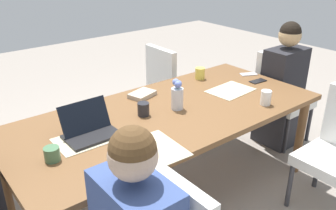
{
  "coord_description": "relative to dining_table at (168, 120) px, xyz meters",
  "views": [
    {
      "loc": [
        -1.44,
        -1.81,
        1.82
      ],
      "look_at": [
        0.0,
        0.0,
        0.77
      ],
      "focal_mm": 38.41,
      "sensor_mm": 36.0,
      "label": 1
    }
  ],
  "objects": [
    {
      "name": "person_head_right_left_near",
      "position": [
        1.37,
        -0.02,
        -0.13
      ],
      "size": [
        0.4,
        0.36,
        1.19
      ],
      "color": "#2D2D33",
      "rests_on": "ground_plane"
    },
    {
      "name": "laptop_head_left_left_mid",
      "position": [
        -0.6,
        0.03,
        0.11
      ],
      "size": [
        0.32,
        0.22,
        0.2
      ],
      "color": "black",
      "rests_on": "dining_table"
    },
    {
      "name": "placemat_head_right_left_near",
      "position": [
        0.64,
        -0.01,
        0.07
      ],
      "size": [
        0.38,
        0.29,
        0.0
      ],
      "primitive_type": "cube",
      "rotation": [
        0.0,
        0.0,
        3.22
      ],
      "color": "beige",
      "rests_on": "dining_table"
    },
    {
      "name": "chair_head_right_left_near",
      "position": [
        1.43,
        0.06,
        -0.16
      ],
      "size": [
        0.44,
        0.44,
        0.9
      ],
      "color": "silver",
      "rests_on": "ground_plane"
    },
    {
      "name": "coffee_mug_centre_right",
      "position": [
        0.64,
        -0.35,
        0.12
      ],
      "size": [
        0.08,
        0.08,
        0.11
      ],
      "primitive_type": "cylinder",
      "color": "white",
      "rests_on": "dining_table"
    },
    {
      "name": "ground_plane",
      "position": [
        0.0,
        0.0,
        -0.66
      ],
      "size": [
        10.0,
        10.0,
        0.0
      ],
      "primitive_type": "plane",
      "color": "gray"
    },
    {
      "name": "coffee_mug_near_right",
      "position": [
        0.64,
        0.35,
        0.11
      ],
      "size": [
        0.09,
        0.09,
        0.1
      ],
      "primitive_type": "cylinder",
      "color": "#DBC64C",
      "rests_on": "dining_table"
    },
    {
      "name": "dining_table",
      "position": [
        0.0,
        0.0,
        0.0
      ],
      "size": [
        2.3,
        1.03,
        0.72
      ],
      "color": "brown",
      "rests_on": "ground_plane"
    },
    {
      "name": "coffee_mug_near_left",
      "position": [
        -0.17,
        0.06,
        0.11
      ],
      "size": [
        0.08,
        0.08,
        0.09
      ],
      "primitive_type": "cylinder",
      "color": "#232328",
      "rests_on": "dining_table"
    },
    {
      "name": "chair_far_right_far",
      "position": [
        -0.92,
        0.8,
        -0.16
      ],
      "size": [
        0.44,
        0.44,
        0.9
      ],
      "color": "silver",
      "rests_on": "ground_plane"
    },
    {
      "name": "book_red_cover",
      "position": [
        0.01,
        0.34,
        0.08
      ],
      "size": [
        0.23,
        0.19,
        0.03
      ],
      "primitive_type": "cube",
      "rotation": [
        0.0,
        0.0,
        0.27
      ],
      "color": "#B2A38E",
      "rests_on": "dining_table"
    },
    {
      "name": "placemat_near_left_far",
      "position": [
        -0.37,
        -0.36,
        0.07
      ],
      "size": [
        0.28,
        0.37,
        0.0
      ],
      "primitive_type": "cube",
      "rotation": [
        0.0,
        0.0,
        1.51
      ],
      "color": "beige",
      "rests_on": "dining_table"
    },
    {
      "name": "placemat_head_left_left_mid",
      "position": [
        -0.64,
        0.0,
        0.07
      ],
      "size": [
        0.37,
        0.27,
        0.0
      ],
      "primitive_type": "cube",
      "rotation": [
        0.0,
        0.0,
        -0.03
      ],
      "color": "beige",
      "rests_on": "dining_table"
    },
    {
      "name": "phone_silver",
      "position": [
        1.06,
        0.16,
        0.07
      ],
      "size": [
        0.17,
        0.13,
        0.01
      ],
      "primitive_type": "cube",
      "rotation": [
        0.0,
        0.0,
        2.68
      ],
      "color": "silver",
      "rests_on": "dining_table"
    },
    {
      "name": "phone_black",
      "position": [
        0.99,
        -0.01,
        0.07
      ],
      "size": [
        0.16,
        0.08,
        0.01
      ],
      "primitive_type": "cube",
      "rotation": [
        0.0,
        0.0,
        3.05
      ],
      "color": "black",
      "rests_on": "dining_table"
    },
    {
      "name": "coffee_mug_centre_left",
      "position": [
        -0.89,
        -0.1,
        0.1
      ],
      "size": [
        0.09,
        0.09,
        0.08
      ],
      "primitive_type": "cylinder",
      "color": "#47704C",
      "rests_on": "dining_table"
    },
    {
      "name": "flower_vase",
      "position": [
        0.08,
        -0.01,
        0.17
      ],
      "size": [
        0.09,
        0.09,
        0.23
      ],
      "color": "silver",
      "rests_on": "dining_table"
    },
    {
      "name": "chair_far_right_near",
      "position": [
        0.71,
        0.86,
        -0.16
      ],
      "size": [
        0.44,
        0.44,
        0.9
      ],
      "color": "silver",
      "rests_on": "ground_plane"
    }
  ]
}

